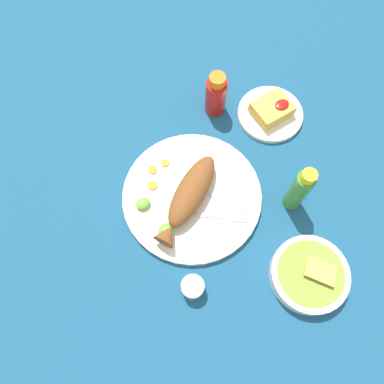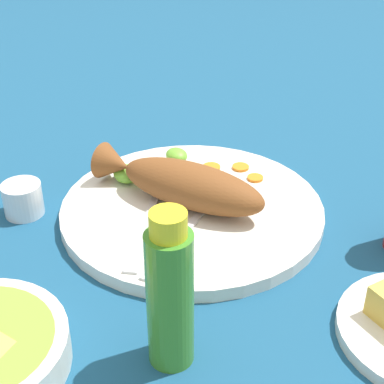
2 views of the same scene
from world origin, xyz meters
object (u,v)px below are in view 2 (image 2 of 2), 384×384
Objects in this scene: fried_fish at (182,183)px; salt_cup at (23,201)px; main_plate at (192,210)px; fork_near at (176,243)px; fork_far at (143,233)px; hot_sauce_bottle_green at (170,294)px.

fried_fish is 0.22m from salt_cup.
main_plate is 2.23× the size of fork_near.
fork_near and fork_far have the same top height.
main_plate is at bearing 144.96° from hot_sauce_bottle_green.
fried_fish is 1.62× the size of fork_far.
fork_near is 0.92× the size of hot_sauce_bottle_green.
fork_near is (0.07, -0.06, 0.01)m from main_plate.
salt_cup is (-0.12, -0.20, 0.01)m from main_plate.
main_plate is 0.27m from hot_sauce_bottle_green.
hot_sauce_bottle_green reaches higher than fork_near.
fried_fish is 0.27m from hot_sauce_bottle_green.
fork_near is (0.08, -0.05, -0.03)m from fried_fish.
fork_near is at bearing -42.51° from main_plate.
hot_sauce_bottle_green is (0.14, -0.09, 0.06)m from fork_near.
hot_sauce_bottle_green is (0.21, -0.15, 0.07)m from main_plate.
fork_near reaches higher than main_plate.
fried_fish is 0.10m from fork_far.
main_plate is at bearing -0.00° from fried_fish.
main_plate is 6.61× the size of salt_cup.
fork_far is at bearing -90.54° from fork_near.
fork_far is (0.04, -0.08, -0.03)m from fried_fish.
fried_fish is 0.10m from fork_near.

